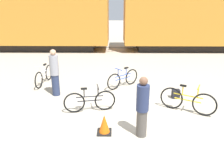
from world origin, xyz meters
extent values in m
plane|color=#B2A893|center=(0.00, 0.00, 0.00)|extent=(80.00, 80.00, 0.00)
cube|color=black|center=(-7.13, 10.60, 0.28)|extent=(10.98, 2.38, 0.55)
cube|color=#C67F28|center=(-7.13, 10.60, 2.12)|extent=(13.07, 3.17, 3.13)
cube|color=black|center=(7.13, 10.60, 0.28)|extent=(10.98, 2.38, 0.55)
cube|color=#C67F28|center=(7.13, 10.60, 2.12)|extent=(13.07, 3.17, 3.13)
cube|color=#4C4238|center=(0.00, 9.88, 0.01)|extent=(67.88, 0.07, 0.01)
cube|color=#4C4238|center=(0.00, 11.31, 0.01)|extent=(67.88, 0.07, 0.01)
torus|color=black|center=(-0.42, 0.47, 0.35)|extent=(0.69, 0.18, 0.70)
torus|color=black|center=(-1.41, 0.28, 0.35)|extent=(0.69, 0.18, 0.70)
cylinder|color=black|center=(-0.91, 0.38, 0.53)|extent=(0.88, 0.21, 0.04)
cylinder|color=black|center=(-0.91, 0.38, 0.38)|extent=(0.80, 0.19, 0.04)
cylinder|color=black|center=(-1.09, 0.34, 0.67)|extent=(0.04, 0.04, 0.29)
cube|color=black|center=(-1.09, 0.34, 0.82)|extent=(0.21, 0.12, 0.05)
cylinder|color=black|center=(-0.64, 0.43, 0.69)|extent=(0.04, 0.04, 0.32)
cylinder|color=black|center=(-0.64, 0.43, 0.85)|extent=(0.12, 0.46, 0.03)
torus|color=black|center=(-3.28, 2.42, 0.36)|extent=(0.12, 0.71, 0.71)
torus|color=black|center=(-3.17, 3.50, 0.36)|extent=(0.12, 0.71, 0.71)
cylinder|color=silver|center=(-3.23, 2.96, 0.54)|extent=(0.13, 0.96, 0.04)
cylinder|color=silver|center=(-3.23, 2.96, 0.39)|extent=(0.13, 0.87, 0.04)
cylinder|color=silver|center=(-3.21, 3.15, 0.69)|extent=(0.04, 0.04, 0.30)
cube|color=black|center=(-3.21, 3.15, 0.84)|extent=(0.10, 0.21, 0.05)
cylinder|color=silver|center=(-3.26, 2.66, 0.70)|extent=(0.04, 0.04, 0.33)
cylinder|color=silver|center=(-3.26, 2.66, 0.87)|extent=(0.46, 0.08, 0.03)
torus|color=black|center=(-0.13, 2.29, 0.35)|extent=(0.57, 0.48, 0.70)
torus|color=black|center=(0.64, 2.94, 0.35)|extent=(0.57, 0.48, 0.70)
cylinder|color=#3351B7|center=(0.25, 2.62, 0.53)|extent=(0.70, 0.60, 0.04)
cylinder|color=#3351B7|center=(0.25, 2.62, 0.38)|extent=(0.64, 0.55, 0.04)
cylinder|color=#3351B7|center=(0.39, 2.73, 0.67)|extent=(0.04, 0.04, 0.29)
cube|color=black|center=(0.39, 2.73, 0.82)|extent=(0.20, 0.19, 0.05)
cylinder|color=#3351B7|center=(0.04, 2.44, 0.69)|extent=(0.04, 0.04, 0.32)
cylinder|color=#3351B7|center=(0.04, 2.44, 0.85)|extent=(0.32, 0.37, 0.03)
torus|color=black|center=(2.74, 0.13, 0.38)|extent=(0.69, 0.40, 0.76)
torus|color=black|center=(1.82, 0.62, 0.38)|extent=(0.69, 0.40, 0.76)
cylinder|color=gold|center=(2.28, 0.38, 0.57)|extent=(0.83, 0.46, 0.04)
cylinder|color=gold|center=(2.28, 0.38, 0.41)|extent=(0.75, 0.43, 0.04)
cylinder|color=gold|center=(2.12, 0.46, 0.73)|extent=(0.04, 0.04, 0.32)
cube|color=black|center=(2.12, 0.46, 0.89)|extent=(0.21, 0.16, 0.05)
cylinder|color=gold|center=(2.53, 0.24, 0.75)|extent=(0.04, 0.04, 0.35)
cylinder|color=gold|center=(2.53, 0.24, 0.93)|extent=(0.25, 0.42, 0.03)
cylinder|color=#283351|center=(-2.38, 1.71, 0.42)|extent=(0.29, 0.29, 0.83)
cylinder|color=gray|center=(-2.38, 1.71, 1.21)|extent=(0.34, 0.34, 0.76)
sphere|color=tan|center=(-2.38, 1.71, 1.71)|extent=(0.22, 0.22, 0.22)
cylinder|color=#514C47|center=(0.63, -1.00, 0.38)|extent=(0.28, 0.28, 0.76)
cylinder|color=navy|center=(0.63, -1.00, 1.11)|extent=(0.33, 0.33, 0.71)
sphere|color=brown|center=(0.63, -1.00, 1.57)|extent=(0.22, 0.22, 0.22)
cube|color=black|center=(2.21, 1.48, 0.17)|extent=(0.28, 0.20, 0.34)
cube|color=black|center=(-0.38, -0.88, 0.01)|extent=(0.40, 0.40, 0.03)
cone|color=orange|center=(-0.38, -0.88, 0.28)|extent=(0.32, 0.32, 0.55)
camera|label=1|loc=(-0.10, -6.15, 3.44)|focal=35.00mm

